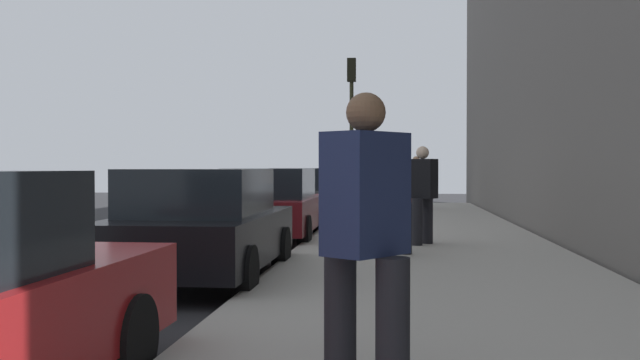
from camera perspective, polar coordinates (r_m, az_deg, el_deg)
The scene contains 12 objects.
ground_plane at distance 15.25m, azimuth -4.38°, elevation -4.79°, with size 56.00×56.00×0.00m, color #28282B.
sidewalk at distance 15.01m, azimuth 8.15°, elevation -4.60°, with size 28.00×4.60×0.15m, color #A39E93.
lane_stripe_centre at distance 16.13m, azimuth -15.66°, elevation -4.49°, with size 28.00×0.14×0.01m, color gold.
parked_car_black at distance 9.84m, azimuth -9.18°, elevation -3.55°, with size 4.18×1.91×1.51m.
parked_car_maroon at distance 15.10m, azimuth -3.81°, elevation -1.96°, with size 4.40×1.92×1.51m.
parked_car_charcoal at distance 21.75m, azimuth -1.24°, elevation -1.06°, with size 4.64×2.01×1.51m.
pedestrian_brown_coat at distance 24.95m, azimuth 7.53°, elevation -0.03°, with size 0.48×0.58×1.77m.
pedestrian_navy_coat at distance 4.37m, azimuth 3.60°, elevation -4.35°, with size 0.58×0.54×1.83m.
pedestrian_olive_coat at distance 11.73m, azimuth 5.83°, elevation -1.20°, with size 0.54×0.56×1.75m.
pedestrian_black_coat at distance 13.19m, azimuth 8.02°, elevation -0.94°, with size 0.53×0.56×1.76m.
traffic_light_pole at distance 22.18m, azimuth 2.49°, elevation 5.54°, with size 0.35×0.26×4.69m.
rolling_suitcase at distance 24.53m, azimuth 7.40°, elevation -1.62°, with size 0.34×0.22×0.90m.
Camera 1 is at (-14.92, -2.74, 1.53)m, focal length 40.88 mm.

